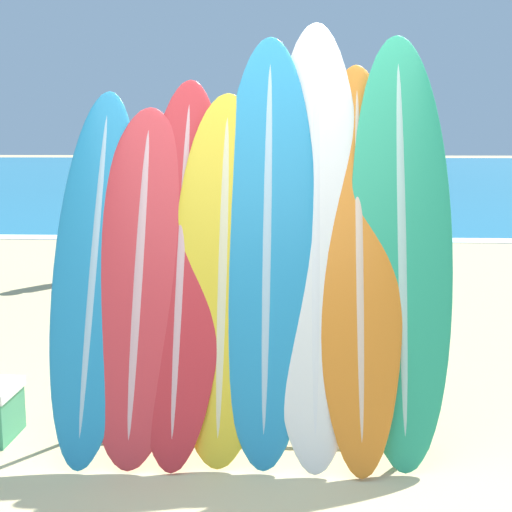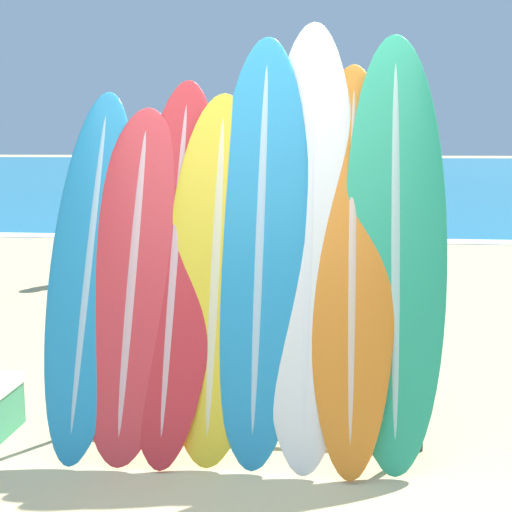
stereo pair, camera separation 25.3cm
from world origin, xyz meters
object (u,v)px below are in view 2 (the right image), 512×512
at_px(person_near_water, 268,197).
at_px(person_mid_beach, 113,201).
at_px(surfboard_rack, 241,358).
at_px(surfboard_slot_2, 175,262).
at_px(surfboard_slot_1, 134,277).
at_px(surfboard_slot_7, 395,243).
at_px(surfboard_slot_4, 260,240).
at_px(surfboard_slot_6, 352,257).
at_px(surfboard_slot_5, 309,232).
at_px(surfboard_slot_0, 90,266).
at_px(surfboard_slot_3, 216,271).

height_order(person_near_water, person_mid_beach, person_mid_beach).
height_order(surfboard_rack, surfboard_slot_2, surfboard_slot_2).
distance_m(surfboard_slot_1, surfboard_slot_7, 1.51).
distance_m(surfboard_slot_4, person_near_water, 6.79).
relative_size(surfboard_slot_4, surfboard_slot_6, 1.07).
distance_m(surfboard_slot_5, surfboard_slot_7, 0.49).
xyz_separation_m(surfboard_slot_0, surfboard_slot_7, (1.76, 0.05, 0.16)).
xyz_separation_m(surfboard_rack, person_near_water, (-0.48, 6.82, 0.40)).
height_order(surfboard_slot_0, person_mid_beach, surfboard_slot_0).
height_order(surfboard_slot_2, person_near_water, surfboard_slot_2).
height_order(surfboard_slot_4, surfboard_slot_7, surfboard_slot_4).
relative_size(surfboard_slot_1, surfboard_slot_3, 0.96).
xyz_separation_m(surfboard_slot_6, person_near_water, (-1.11, 6.78, -0.21)).
bearing_deg(surfboard_rack, person_mid_beach, 114.93).
bearing_deg(surfboard_rack, surfboard_slot_4, 29.31).
bearing_deg(surfboard_slot_7, surfboard_slot_1, -176.87).
relative_size(surfboard_slot_5, person_near_water, 1.50).
height_order(surfboard_slot_1, surfboard_slot_5, surfboard_slot_5).
distance_m(surfboard_slot_2, surfboard_slot_5, 0.79).
bearing_deg(surfboard_rack, surfboard_slot_0, 179.20).
distance_m(surfboard_slot_0, person_near_water, 6.82).
bearing_deg(surfboard_slot_4, person_near_water, 95.00).
relative_size(surfboard_slot_0, surfboard_slot_4, 0.87).
relative_size(surfboard_rack, surfboard_slot_4, 0.88).
distance_m(surfboard_slot_5, person_near_water, 6.79).
relative_size(surfboard_rack, person_near_water, 1.26).
bearing_deg(surfboard_slot_2, surfboard_slot_0, -178.41).
bearing_deg(surfboard_slot_0, surfboard_slot_5, 3.79).
relative_size(surfboard_slot_2, surfboard_slot_6, 0.96).
bearing_deg(surfboard_slot_3, surfboard_slot_7, 3.65).
distance_m(surfboard_slot_3, surfboard_slot_7, 1.03).
height_order(surfboard_slot_0, surfboard_slot_6, surfboard_slot_6).
distance_m(surfboard_slot_0, surfboard_slot_4, 1.01).
distance_m(surfboard_slot_1, surfboard_slot_4, 0.76).
distance_m(surfboard_slot_0, surfboard_slot_7, 1.76).
height_order(surfboard_slot_0, surfboard_slot_7, surfboard_slot_7).
xyz_separation_m(surfboard_slot_0, surfboard_slot_5, (1.27, 0.08, 0.21)).
bearing_deg(surfboard_slot_6, surfboard_slot_5, 166.90).
height_order(surfboard_slot_2, surfboard_slot_7, surfboard_slot_7).
xyz_separation_m(surfboard_rack, surfboard_slot_0, (-0.89, 0.01, 0.52)).
relative_size(surfboard_slot_5, person_mid_beach, 1.38).
xyz_separation_m(surfboard_slot_0, surfboard_slot_2, (0.50, 0.01, 0.03)).
bearing_deg(surfboard_slot_0, surfboard_slot_2, 1.59).
distance_m(surfboard_slot_7, person_near_water, 6.89).
distance_m(surfboard_rack, surfboard_slot_7, 1.11).
relative_size(surfboard_rack, surfboard_slot_3, 1.03).
xyz_separation_m(surfboard_slot_0, surfboard_slot_6, (1.52, 0.03, 0.08)).
distance_m(surfboard_slot_1, surfboard_slot_6, 1.26).
height_order(surfboard_slot_6, surfboard_slot_7, surfboard_slot_7).
bearing_deg(surfboard_slot_4, surfboard_slot_2, -176.08).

